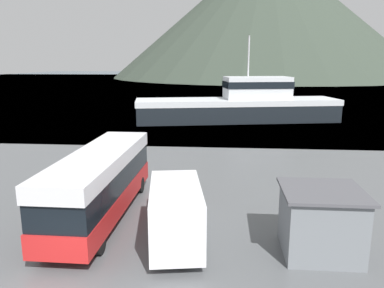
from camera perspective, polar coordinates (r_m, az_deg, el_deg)
name	(u,v)px	position (r m, az deg, el deg)	size (l,w,h in m)	color
water_surface	(212,80)	(152.27, 3.00, 9.74)	(240.00, 240.00, 0.00)	#3D5160
hill_backdrop	(265,12)	(185.68, 11.13, 19.12)	(140.08, 140.08, 58.76)	#333D33
tour_bus	(101,181)	(18.52, -13.71, -5.46)	(2.48, 10.24, 3.24)	red
delivery_van	(175,210)	(15.84, -2.56, -10.00)	(2.96, 6.59, 2.60)	silver
fishing_boat	(241,104)	(47.63, 7.43, 6.01)	(25.81, 10.39, 10.44)	black
storage_bin	(84,170)	(25.04, -16.11, -3.85)	(1.09, 1.46, 1.14)	green
dock_kiosk	(321,221)	(15.71, 19.00, -11.08)	(3.10, 3.02, 2.62)	slate
small_boat	(213,117)	(48.09, 3.20, 4.13)	(4.22, 7.39, 0.82)	#19234C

